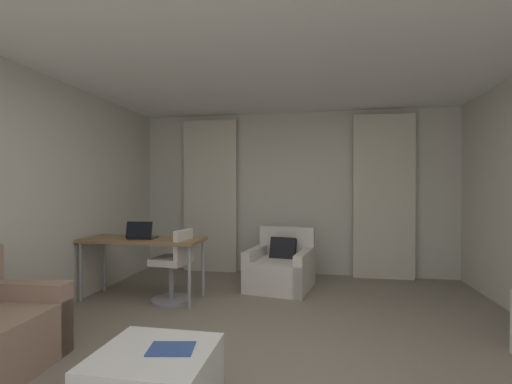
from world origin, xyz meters
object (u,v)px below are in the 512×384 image
Objects in this scene: desk at (143,243)px; desk_chair at (174,270)px; armchair at (281,268)px; laptop at (142,235)px; coffee_table at (155,379)px; magazine_open at (171,349)px.

desk is 0.52m from desk_chair.
armchair is 1.87m from desk.
armchair is 1.91m from laptop.
laptop reaches higher than coffee_table.
laptop is at bearing -177.81° from desk_chair.
desk is 2.34m from magazine_open.
magazine_open is (0.81, -1.92, -0.03)m from desk_chair.
desk_chair is 2.62× the size of laptop.
coffee_table is (1.14, -2.00, -0.51)m from desk.
armchair is at bearing 28.02° from laptop.
desk_chair is (-1.21, -0.85, 0.12)m from armchair.
coffee_table is at bearing -161.06° from magazine_open.
desk_chair is at bearing 110.01° from coffee_table.
laptop is 2.33m from coffee_table.
armchair is 2.80m from magazine_open.
magazine_open is (-0.40, -2.77, 0.10)m from armchair.
desk_chair is at bearing 112.82° from magazine_open.
desk is 0.13m from laptop.
coffee_table is at bearing -59.91° from laptop.
magazine_open is (0.10, 0.03, 0.19)m from coffee_table.
laptop reaches higher than desk_chair.
coffee_table is 2.31× the size of magazine_open.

